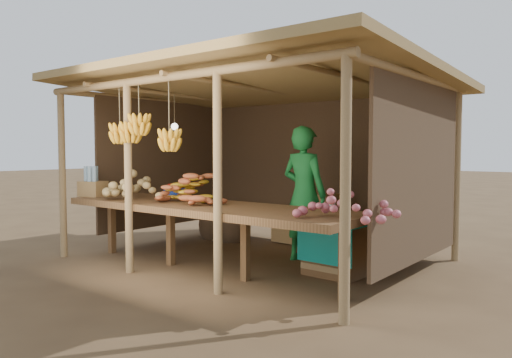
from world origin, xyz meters
The scene contains 13 objects.
ground centered at (0.00, 0.00, 0.00)m, with size 60.00×60.00×0.00m, color brown.
stall_structure centered at (-0.04, 0.07, 1.92)m, with size 4.70×3.50×2.43m.
counter centered at (0.00, -0.95, 0.74)m, with size 3.90×1.05×0.80m.
potato_heap centered at (-0.99, -1.14, 0.99)m, with size 1.12×0.67×0.37m, color #A38A54, non-canonical shape.
sweet_potato_heap centered at (-0.23, -0.92, 0.98)m, with size 0.89×0.54×0.35m, color #A7512B, non-canonical shape.
onion_heap centered at (1.90, -1.09, 0.98)m, with size 0.88×0.53×0.36m, color #C7616B, non-canonical shape.
banana_pile centered at (-0.40, -0.79, 0.98)m, with size 0.66×0.40×0.35m, color gold, non-canonical shape.
tomato_basin centered at (-0.91, -0.55, 0.87)m, with size 0.35×0.35×0.18m.
bottle_box centered at (-1.90, -1.17, 0.96)m, with size 0.38×0.33×0.41m.
vendor centered at (0.58, 0.26, 0.87)m, with size 0.63×0.41×1.73m, color #1A7731.
tarp_crate centered at (1.25, -0.10, 0.34)m, with size 0.72×0.63×0.83m.
carton_stack centered at (0.10, 1.20, 0.34)m, with size 1.04×0.42×0.77m.
burlap_sacks centered at (-1.24, 0.72, 0.27)m, with size 0.88×0.46×0.62m.
Camera 1 is at (4.02, -5.11, 1.43)m, focal length 35.00 mm.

